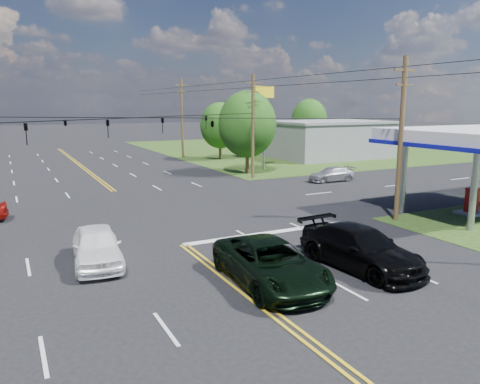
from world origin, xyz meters
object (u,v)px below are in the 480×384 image
tree_far_r (309,119)px  suv_black (360,248)px  pole_right_far (182,117)px  pickup_dkgreen (270,263)px  tree_right_a (247,124)px  pole_ne (253,125)px  tree_right_b (220,125)px  retail_ne (328,140)px  pole_se (401,138)px  pickup_white (97,246)px

tree_far_r → suv_black: size_ratio=1.27×
pole_right_far → tree_far_r: pole_right_far is taller
pickup_dkgreen → tree_right_a: bearing=67.6°
pole_ne → tree_right_b: bearing=76.9°
tree_right_b → pole_right_far: bearing=131.2°
pole_right_far → pickup_dkgreen: size_ratio=1.64×
retail_ne → suv_black: 42.21m
tree_right_b → tree_far_r: bearing=18.9°
tree_right_a → pole_se: bearing=-92.7°
pole_ne → pickup_white: size_ratio=1.96×
tree_far_r → pickup_dkgreen: tree_far_r is taller
pole_se → tree_right_a: 21.02m
pickup_dkgreen → pole_ne: bearing=66.7°
pickup_dkgreen → tree_far_r: bearing=57.0°
pole_se → pole_ne: same height
pole_se → tree_far_r: size_ratio=1.25×
tree_right_a → pickup_white: size_ratio=1.68×
pole_se → tree_right_a: size_ratio=1.16×
pole_right_far → retail_ne: bearing=-25.2°
pole_right_far → tree_right_a: pole_right_far is taller
tree_right_a → pickup_dkgreen: 29.47m
suv_black → pole_ne: bearing=67.4°
retail_ne → tree_far_r: (4.00, 10.00, 2.34)m
pole_se → tree_right_b: 33.19m
pole_se → suv_black: (-7.44, -5.39, -4.04)m
pole_right_far → tree_right_b: (3.50, -4.00, -0.95)m
retail_ne → pole_ne: (-17.00, -11.00, 2.72)m
pole_right_far → pickup_white: bearing=-115.1°
pole_ne → pole_right_far: (0.00, 19.00, 0.25)m
tree_right_b → pickup_white: 39.13m
tree_right_b → pickup_dkgreen: tree_right_b is taller
tree_far_r → suv_black: tree_far_r is taller
tree_far_r → pickup_dkgreen: (-32.75, -44.26, -3.70)m
pole_right_far → pickup_white: (-17.29, -36.98, -4.34)m
pickup_dkgreen → suv_black: bearing=1.7°
suv_black → pickup_dkgreen: bearing=173.3°
retail_ne → pickup_dkgreen: size_ratio=2.30×
pole_ne → tree_far_r: pole_ne is taller
pole_right_far → pickup_dkgreen: (-11.75, -42.26, -4.32)m
suv_black → pickup_white: suv_black is taller
pickup_white → pole_se: bearing=6.1°
tree_far_r → pickup_white: size_ratio=1.57×
suv_black → retail_ne: bearing=49.7°
pole_se → pole_right_far: bearing=90.0°
pole_se → tree_right_a: pole_se is taller
pole_right_far → tree_right_a: size_ratio=1.22×
retail_ne → tree_right_a: tree_right_a is taller
tree_far_r → pickup_dkgreen: size_ratio=1.25×
pickup_dkgreen → pole_right_far: bearing=77.9°
tree_right_b → tree_far_r: tree_far_r is taller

